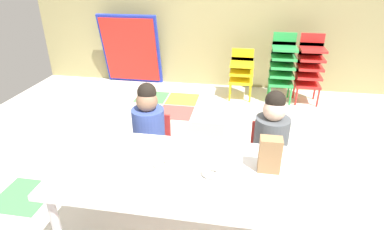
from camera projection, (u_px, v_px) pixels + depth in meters
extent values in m
cube|color=silver|center=(193.00, 181.00, 2.82)|extent=(5.74, 5.03, 0.02)
cube|color=#336BB2|center=(144.00, 175.00, 2.88)|extent=(0.43, 0.43, 0.00)
cube|color=#B24C47|center=(176.00, 112.00, 4.08)|extent=(0.43, 0.43, 0.00)
cube|color=orange|center=(182.00, 99.00, 4.48)|extent=(0.43, 0.43, 0.00)
cube|color=silver|center=(286.00, 138.00, 3.48)|extent=(0.43, 0.43, 0.00)
cube|color=#478C51|center=(152.00, 97.00, 4.55)|extent=(0.43, 0.43, 0.00)
cube|color=#478C51|center=(24.00, 196.00, 2.62)|extent=(0.43, 0.43, 0.00)
cube|color=gray|center=(206.00, 132.00, 3.61)|extent=(0.43, 0.43, 0.00)
cube|color=gray|center=(243.00, 185.00, 2.75)|extent=(0.43, 0.43, 0.00)
cube|color=tan|center=(222.00, 5.00, 4.52)|extent=(5.74, 0.10, 2.40)
cube|color=white|center=(193.00, 172.00, 1.93)|extent=(1.69, 0.77, 0.04)
cylinder|color=#B2B2B7|center=(103.00, 170.00, 2.46)|extent=(0.05, 0.05, 0.58)
cylinder|color=#B2B2B7|center=(306.00, 192.00, 2.23)|extent=(0.05, 0.05, 0.58)
cube|color=red|center=(150.00, 153.00, 2.66)|extent=(0.32, 0.30, 0.03)
cube|color=red|center=(154.00, 129.00, 2.73)|extent=(0.29, 0.02, 0.30)
cylinder|color=#384C99|center=(149.00, 130.00, 2.56)|extent=(0.32, 0.32, 0.38)
sphere|color=#8C664C|center=(147.00, 101.00, 2.45)|extent=(0.17, 0.17, 0.17)
sphere|color=black|center=(147.00, 92.00, 2.43)|extent=(0.15, 0.15, 0.15)
cylinder|color=red|center=(131.00, 175.00, 2.63)|extent=(0.02, 0.02, 0.28)
cylinder|color=red|center=(163.00, 179.00, 2.59)|extent=(0.02, 0.02, 0.28)
cylinder|color=red|center=(141.00, 158.00, 2.86)|extent=(0.02, 0.02, 0.28)
cylinder|color=red|center=(171.00, 161.00, 2.82)|extent=(0.02, 0.02, 0.28)
cube|color=red|center=(268.00, 164.00, 2.51)|extent=(0.32, 0.30, 0.03)
cube|color=red|center=(269.00, 139.00, 2.58)|extent=(0.29, 0.02, 0.30)
cylinder|color=#4C5156|center=(271.00, 141.00, 2.42)|extent=(0.34, 0.34, 0.38)
sphere|color=beige|center=(274.00, 110.00, 2.30)|extent=(0.17, 0.17, 0.17)
sphere|color=black|center=(275.00, 101.00, 2.28)|extent=(0.15, 0.15, 0.15)
cylinder|color=red|center=(248.00, 188.00, 2.49)|extent=(0.02, 0.02, 0.28)
cylinder|color=red|center=(285.00, 192.00, 2.44)|extent=(0.02, 0.02, 0.28)
cylinder|color=red|center=(249.00, 169.00, 2.72)|extent=(0.02, 0.02, 0.28)
cylinder|color=red|center=(282.00, 172.00, 2.67)|extent=(0.02, 0.02, 0.28)
cube|color=yellow|center=(241.00, 81.00, 4.41)|extent=(0.32, 0.30, 0.03)
cube|color=yellow|center=(242.00, 72.00, 4.49)|extent=(0.30, 0.02, 0.18)
cube|color=yellow|center=(241.00, 73.00, 4.35)|extent=(0.32, 0.30, 0.03)
cube|color=yellow|center=(242.00, 63.00, 4.44)|extent=(0.30, 0.02, 0.18)
cube|color=yellow|center=(242.00, 64.00, 4.30)|extent=(0.32, 0.30, 0.03)
cube|color=yellow|center=(243.00, 55.00, 4.39)|extent=(0.30, 0.02, 0.18)
cylinder|color=yellow|center=(230.00, 92.00, 4.37)|extent=(0.02, 0.02, 0.26)
cylinder|color=yellow|center=(250.00, 93.00, 4.33)|extent=(0.02, 0.02, 0.26)
cylinder|color=yellow|center=(231.00, 86.00, 4.60)|extent=(0.02, 0.02, 0.26)
cylinder|color=yellow|center=(250.00, 87.00, 4.56)|extent=(0.02, 0.02, 0.26)
cube|color=green|center=(280.00, 83.00, 4.32)|extent=(0.32, 0.30, 0.03)
cube|color=green|center=(280.00, 74.00, 4.41)|extent=(0.30, 0.02, 0.18)
cube|color=green|center=(281.00, 75.00, 4.27)|extent=(0.32, 0.30, 0.03)
cube|color=green|center=(281.00, 65.00, 4.36)|extent=(0.30, 0.02, 0.18)
cube|color=green|center=(282.00, 66.00, 4.22)|extent=(0.32, 0.30, 0.03)
cube|color=green|center=(282.00, 57.00, 4.30)|extent=(0.30, 0.02, 0.18)
cube|color=green|center=(284.00, 57.00, 4.17)|extent=(0.32, 0.30, 0.03)
cube|color=green|center=(284.00, 48.00, 4.25)|extent=(0.30, 0.02, 0.18)
cube|color=green|center=(285.00, 48.00, 4.11)|extent=(0.32, 0.30, 0.03)
cube|color=green|center=(285.00, 39.00, 4.20)|extent=(0.30, 0.02, 0.18)
cylinder|color=green|center=(269.00, 95.00, 4.29)|extent=(0.02, 0.02, 0.26)
cylinder|color=green|center=(291.00, 96.00, 4.24)|extent=(0.02, 0.02, 0.26)
cylinder|color=green|center=(268.00, 88.00, 4.52)|extent=(0.02, 0.02, 0.26)
cylinder|color=green|center=(289.00, 89.00, 4.48)|extent=(0.02, 0.02, 0.26)
cube|color=red|center=(307.00, 84.00, 4.27)|extent=(0.32, 0.30, 0.03)
cube|color=red|center=(307.00, 75.00, 4.36)|extent=(0.30, 0.02, 0.18)
cube|color=red|center=(309.00, 76.00, 4.22)|extent=(0.32, 0.30, 0.03)
cube|color=red|center=(308.00, 67.00, 4.30)|extent=(0.30, 0.02, 0.18)
cube|color=red|center=(310.00, 67.00, 4.17)|extent=(0.32, 0.30, 0.03)
cube|color=red|center=(309.00, 58.00, 4.25)|extent=(0.30, 0.02, 0.18)
cube|color=red|center=(312.00, 59.00, 4.11)|extent=(0.32, 0.30, 0.03)
cube|color=red|center=(311.00, 49.00, 4.20)|extent=(0.30, 0.02, 0.18)
cube|color=red|center=(313.00, 50.00, 4.06)|extent=(0.32, 0.30, 0.03)
cube|color=red|center=(312.00, 40.00, 4.15)|extent=(0.30, 0.02, 0.18)
cylinder|color=red|center=(296.00, 96.00, 4.23)|extent=(0.02, 0.02, 0.26)
cylinder|color=red|center=(318.00, 98.00, 4.19)|extent=(0.02, 0.02, 0.26)
cylinder|color=red|center=(294.00, 89.00, 4.46)|extent=(0.02, 0.02, 0.26)
cylinder|color=red|center=(315.00, 91.00, 4.42)|extent=(0.02, 0.02, 0.26)
cube|color=#1E33BF|center=(131.00, 50.00, 4.85)|extent=(0.90, 0.28, 1.09)
cube|color=red|center=(130.00, 50.00, 4.82)|extent=(0.83, 0.23, 0.99)
cube|color=#9E754C|center=(270.00, 155.00, 1.87)|extent=(0.13, 0.09, 0.22)
cylinder|color=white|center=(161.00, 166.00, 1.95)|extent=(0.18, 0.18, 0.01)
torus|color=white|center=(161.00, 163.00, 1.95)|extent=(0.11, 0.11, 0.03)
torus|color=white|center=(211.00, 172.00, 1.87)|extent=(0.12, 0.12, 0.04)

